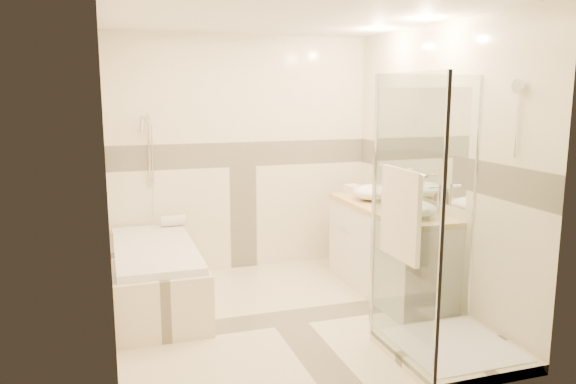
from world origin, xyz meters
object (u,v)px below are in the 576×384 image
object	(u,v)px
vessel_sink_far	(416,209)
amenity_bottle_b	(386,199)
vanity	(388,249)
shower_enclosure	(436,288)
bathtub	(156,273)
vessel_sink_near	(372,192)
amenity_bottle_a	(394,201)

from	to	relation	value
vessel_sink_far	amenity_bottle_b	size ratio (longest dim) A/B	2.73
vanity	shower_enclosure	size ratio (longest dim) A/B	0.79
bathtub	vessel_sink_near	distance (m)	2.22
bathtub	vessel_sink_far	distance (m)	2.37
vanity	vessel_sink_far	world-z (taller)	vessel_sink_far
shower_enclosure	amenity_bottle_b	bearing A→B (deg)	78.13
vanity	amenity_bottle_a	bearing A→B (deg)	-99.14
shower_enclosure	vessel_sink_far	xyz separation A→B (m)	(0.27, 0.77, 0.42)
vanity	shower_enclosure	world-z (taller)	shower_enclosure
amenity_bottle_a	vessel_sink_near	bearing A→B (deg)	90.00
vanity	shower_enclosure	xyz separation A→B (m)	(-0.29, -1.27, 0.08)
vanity	amenity_bottle_b	xyz separation A→B (m)	(-0.02, 0.03, 0.49)
vanity	amenity_bottle_a	world-z (taller)	amenity_bottle_a
bathtub	amenity_bottle_a	world-z (taller)	amenity_bottle_a
vanity	amenity_bottle_a	size ratio (longest dim) A/B	10.72
amenity_bottle_b	vanity	bearing A→B (deg)	-53.44
shower_enclosure	vessel_sink_near	xyz separation A→B (m)	(0.27, 1.60, 0.42)
vessel_sink_near	amenity_bottle_a	distance (m)	0.45
vanity	vessel_sink_near	bearing A→B (deg)	93.50
bathtub	amenity_bottle_b	xyz separation A→B (m)	(2.13, -0.32, 0.61)
vessel_sink_far	amenity_bottle_a	distance (m)	0.38
shower_enclosure	amenity_bottle_a	world-z (taller)	shower_enclosure
vessel_sink_far	vessel_sink_near	bearing A→B (deg)	90.00
shower_enclosure	amenity_bottle_b	world-z (taller)	shower_enclosure
vessel_sink_near	vessel_sink_far	distance (m)	0.83
bathtub	amenity_bottle_a	bearing A→B (deg)	-12.55
bathtub	vanity	distance (m)	2.18
amenity_bottle_a	amenity_bottle_b	bearing A→B (deg)	90.00
vanity	shower_enclosure	bearing A→B (deg)	-102.97
shower_enclosure	vessel_sink_far	size ratio (longest dim) A/B	5.71
shower_enclosure	amenity_bottle_a	size ratio (longest dim) A/B	13.50
vanity	vessel_sink_near	size ratio (longest dim) A/B	4.11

